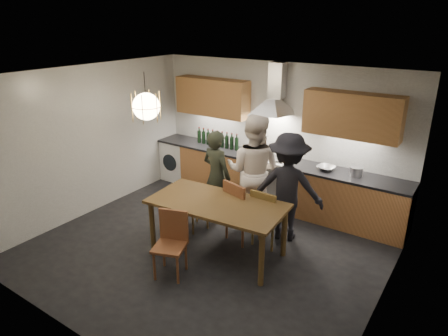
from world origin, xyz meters
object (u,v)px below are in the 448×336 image
Objects in this scene: person_left at (217,176)px; person_right at (288,187)px; mixing_bowl at (326,168)px; stock_pot at (356,172)px; person_mid at (253,171)px; dining_table at (217,208)px; chair_front at (172,239)px; chair_back_left at (191,204)px; wine_bottles at (217,138)px.

person_left is 0.92× the size of person_right.
stock_pot reaches higher than mixing_bowl.
stock_pot is (1.43, 0.87, 0.02)m from person_mid.
dining_table is at bearing 39.99° from person_right.
mixing_bowl is (1.53, 1.04, 0.14)m from person_left.
chair_back_left is at bearing 96.24° from chair_front.
person_mid is at bearing 87.50° from dining_table.
mixing_bowl is (1.12, 2.69, 0.42)m from chair_front.
person_mid is (-0.04, 1.10, 0.22)m from dining_table.
mixing_bowl is (1.65, 1.62, 0.46)m from chair_back_left.
dining_table is at bearing 52.45° from chair_front.
person_mid is 0.69m from person_right.
chair_back_left is at bearing 87.08° from person_left.
person_left reaches higher than dining_table.
person_mid reaches higher than wine_bottles.
chair_front is at bearing -112.46° from dining_table.
person_right reaches higher than dining_table.
wine_bottles reaches higher than dining_table.
wine_bottles is (-0.64, 1.69, 0.59)m from chair_back_left.
chair_front is 3.06× the size of mixing_bowl.
person_right is (1.39, 0.67, 0.39)m from chair_back_left.
mixing_bowl is at bearing -137.32° from person_left.
person_mid is (0.19, 1.84, 0.43)m from chair_front.
mixing_bowl is (0.89, 1.94, 0.20)m from dining_table.
chair_back_left is 2.79× the size of mixing_bowl.
person_right reaches higher than chair_back_left.
mixing_bowl is 0.30× the size of wine_bottles.
mixing_bowl is 2.29m from wine_bottles.
person_left is 1.86m from mixing_bowl.
person_left reaches higher than wine_bottles.
stock_pot is (0.50, 0.02, 0.04)m from mixing_bowl.
mixing_bowl reaches higher than dining_table.
mixing_bowl is at bearing 47.39° from chair_front.
dining_table is 1.12m from person_mid.
person_right is (0.68, -0.11, -0.09)m from person_mid.
chair_front is 0.91× the size of wine_bottles.
person_mid is 1.67m from stock_pot.
chair_front is 4.31× the size of stock_pot.
person_left is at bearing -55.56° from wine_bottles.
chair_back_left is at bearing -142.51° from stock_pot.
person_right is at bearing -104.74° from mixing_bowl.
wine_bottles reaches higher than chair_back_left.
wine_bottles is (-2.79, 0.04, 0.09)m from stock_pot.
dining_table is 9.74× the size of stock_pot.
person_mid is at bearing -137.74° from mixing_bowl.
chair_front is 0.52× the size of person_right.
person_left is 1.37m from wine_bottles.
chair_front is at bearing 70.13° from person_mid.
stock_pot is at bearing -162.66° from person_mid.
chair_front is 3.03m from wine_bottles.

